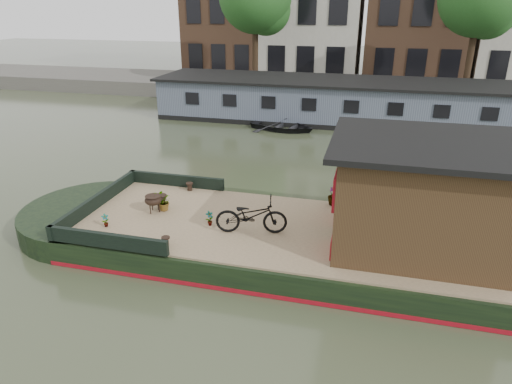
% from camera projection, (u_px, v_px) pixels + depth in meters
% --- Properties ---
extents(ground, '(120.00, 120.00, 0.00)m').
position_uv_depth(ground, '(316.00, 256.00, 11.17)').
color(ground, '#2C3421').
rests_on(ground, ground).
extents(houseboat_hull, '(14.01, 4.02, 0.60)m').
position_uv_depth(houseboat_hull, '(264.00, 239.00, 11.38)').
color(houseboat_hull, black).
rests_on(houseboat_hull, ground).
extents(houseboat_deck, '(11.80, 3.80, 0.05)m').
position_uv_depth(houseboat_deck, '(318.00, 233.00, 10.93)').
color(houseboat_deck, '#9D8661').
rests_on(houseboat_deck, houseboat_hull).
extents(bow_bulwark, '(3.00, 4.00, 0.35)m').
position_uv_depth(bow_bulwark, '(126.00, 204.00, 12.03)').
color(bow_bulwark, black).
rests_on(bow_bulwark, houseboat_deck).
extents(cabin, '(4.00, 3.50, 2.42)m').
position_uv_depth(cabin, '(421.00, 194.00, 9.94)').
color(cabin, '#342114').
rests_on(cabin, houseboat_deck).
extents(bicycle, '(1.78, 0.94, 0.89)m').
position_uv_depth(bicycle, '(251.00, 215.00, 10.74)').
color(bicycle, black).
rests_on(bicycle, houseboat_deck).
extents(potted_plant_a, '(0.23, 0.24, 0.38)m').
position_uv_depth(potted_plant_a, '(210.00, 218.00, 11.18)').
color(potted_plant_a, '#9E572D').
rests_on(potted_plant_a, houseboat_deck).
extents(potted_plant_c, '(0.57, 0.56, 0.48)m').
position_uv_depth(potted_plant_c, '(163.00, 202.00, 11.97)').
color(potted_plant_c, '#97462B').
rests_on(potted_plant_c, houseboat_deck).
extents(potted_plant_d, '(0.44, 0.44, 0.58)m').
position_uv_depth(potted_plant_d, '(334.00, 195.00, 12.28)').
color(potted_plant_d, '#975029').
rests_on(potted_plant_d, houseboat_deck).
extents(potted_plant_e, '(0.21, 0.21, 0.34)m').
position_uv_depth(potted_plant_e, '(105.00, 220.00, 11.12)').
color(potted_plant_e, '#A94631').
rests_on(potted_plant_e, houseboat_deck).
extents(brazier_front, '(0.43, 0.43, 0.38)m').
position_uv_depth(brazier_front, '(161.00, 202.00, 12.10)').
color(brazier_front, black).
rests_on(brazier_front, houseboat_deck).
extents(brazier_rear, '(0.45, 0.45, 0.47)m').
position_uv_depth(brazier_rear, '(154.00, 204.00, 11.88)').
color(brazier_rear, black).
rests_on(brazier_rear, houseboat_deck).
extents(bollard_port, '(0.21, 0.21, 0.24)m').
position_uv_depth(bollard_port, '(190.00, 187.00, 13.30)').
color(bollard_port, black).
rests_on(bollard_port, houseboat_deck).
extents(bollard_stbd, '(0.19, 0.19, 0.22)m').
position_uv_depth(bollard_stbd, '(166.00, 241.00, 10.28)').
color(bollard_stbd, black).
rests_on(bollard_stbd, houseboat_deck).
extents(dinghy, '(3.59, 2.91, 0.66)m').
position_uv_depth(dinghy, '(283.00, 123.00, 22.06)').
color(dinghy, black).
rests_on(dinghy, ground).
extents(far_houseboat, '(20.40, 4.40, 2.11)m').
position_uv_depth(far_houseboat, '(354.00, 103.00, 23.31)').
color(far_houseboat, slate).
rests_on(far_houseboat, ground).
extents(quay, '(60.00, 6.00, 0.90)m').
position_uv_depth(quay, '(359.00, 91.00, 29.31)').
color(quay, '#47443F').
rests_on(quay, ground).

